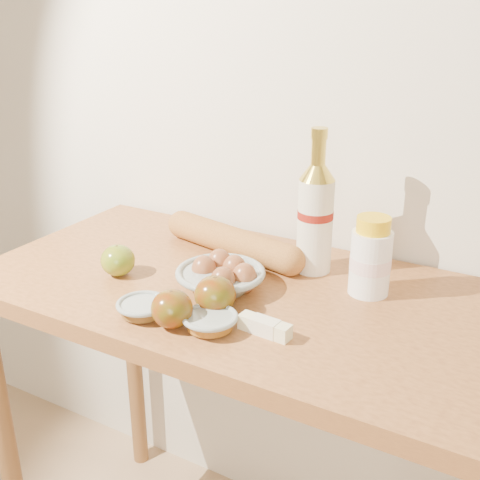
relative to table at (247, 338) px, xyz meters
The scene contains 12 objects.
back_wall 0.62m from the table, 90.00° to the left, with size 3.50×0.02×2.60m, color beige.
table is the anchor object (origin of this frame).
bourbon_bottle 0.31m from the table, 60.53° to the left, with size 0.09×0.09×0.32m.
cream_bottle 0.32m from the table, 24.33° to the left, with size 0.11×0.11×0.17m.
egg_bowl 0.16m from the table, 148.64° to the right, with size 0.25×0.25×0.07m.
baguette 0.24m from the table, 130.29° to the left, with size 0.42×0.15×0.07m.
apple_yellowgreen 0.33m from the table, 163.18° to the right, with size 0.08×0.08×0.07m.
apple_redgreen_front 0.27m from the table, 101.78° to the right, with size 0.10×0.10×0.07m.
apple_redgreen_right 0.20m from the table, 90.90° to the right, with size 0.11×0.11×0.08m.
sugar_bowl 0.27m from the table, 120.01° to the right, with size 0.12×0.12×0.03m.
syrup_bowl 0.23m from the table, 82.66° to the right, with size 0.12×0.12×0.03m.
butter_stick 0.24m from the table, 51.28° to the right, with size 0.10×0.04×0.03m.
Camera 1 is at (0.55, 0.17, 1.47)m, focal length 45.00 mm.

